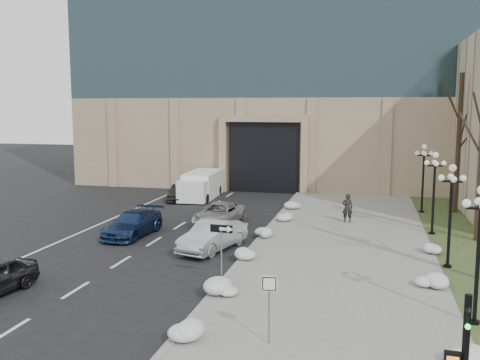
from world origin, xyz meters
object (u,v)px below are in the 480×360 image
Objects in this scene: one_way_sign at (225,236)px; keep_sign at (269,295)px; car_d at (219,214)px; pedestrian at (347,208)px; car_b at (213,236)px; lamppost_c at (434,182)px; car_c at (133,224)px; lamppost_a at (479,236)px; lamppost_d at (423,169)px; box_truck at (201,186)px; lamppost_b at (451,202)px; car_e at (178,192)px.

one_way_sign is 1.17× the size of keep_sign.
pedestrian is at bearing 18.60° from car_d.
lamppost_c is (11.20, 5.91, 2.31)m from car_b.
pedestrian is at bearing 30.73° from car_c.
car_c is 2.14× the size of keep_sign.
one_way_sign is (2.16, -5.51, 1.40)m from car_b.
lamppost_c is (16.48, 4.05, 2.38)m from car_c.
pedestrian is (6.38, 7.84, 0.26)m from car_b.
keep_sign is at bearing -111.51° from lamppost_c.
one_way_sign is 9.22m from lamppost_a.
lamppost_c is at bearing 90.00° from lamppost_a.
lamppost_d is at bearing 68.01° from one_way_sign.
car_c is 13.05m from box_truck.
lamppost_d is at bearing 62.93° from car_b.
car_c is 10.58m from one_way_sign.
pedestrian is 0.80× the size of keep_sign.
lamppost_b reaches higher than car_d.
car_e is 1.48× the size of one_way_sign.
lamppost_c is (18.03, -7.48, 2.41)m from car_e.
car_e is 26.38m from keep_sign.
car_e is at bearing 142.20° from lamppost_b.
car_d is 1.85× the size of one_way_sign.
lamppost_a reaches higher than box_truck.
car_c is 1.01× the size of lamppost_d.
lamppost_a is 6.50m from lamppost_b.
lamppost_a reaches higher than car_c.
pedestrian is 0.69× the size of one_way_sign.
box_truck is at bearing 171.49° from lamppost_d.
pedestrian is 13.78m from box_truck.
car_c is at bearing -131.46° from car_d.
car_e is at bearing 157.46° from lamppost_c.
lamppost_b is 1.00× the size of lamppost_c.
car_c is 2.68× the size of pedestrian.
box_truck is 21.82m from one_way_sign.
lamppost_d is at bearing 65.95° from keep_sign.
car_d is 11.92m from one_way_sign.
car_b is 11.37m from keep_sign.
lamppost_c is (6.37, 16.16, 1.42)m from keep_sign.
lamppost_d reaches higher than car_d.
lamppost_a and lamppost_b have the same top height.
car_e is 14.34m from pedestrian.
car_e is at bearing 129.61° from car_d.
keep_sign is (10.28, -25.15, 0.66)m from box_truck.
car_d is at bearing 8.42° from pedestrian.
lamppost_b is (6.37, 9.66, 1.42)m from keep_sign.
car_b is 16.87m from lamppost_d.
lamppost_a reaches higher than pedestrian.
car_e is at bearing 132.01° from car_b.
one_way_sign is (7.61, -20.41, 1.18)m from box_truck.
lamppost_c reaches higher than car_c.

